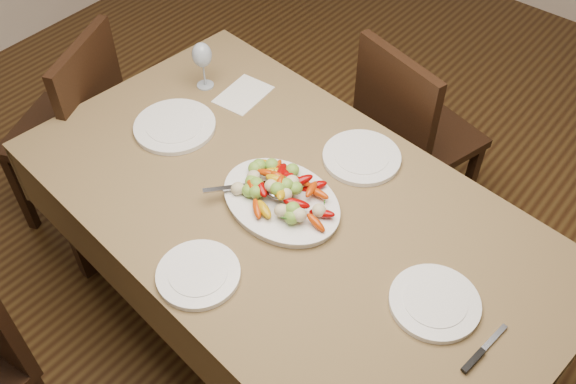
% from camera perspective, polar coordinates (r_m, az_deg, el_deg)
% --- Properties ---
extents(floor, '(6.00, 6.00, 0.00)m').
position_cam_1_polar(floor, '(2.71, -2.48, -11.16)').
color(floor, '#3B2712').
rests_on(floor, ground).
extents(dining_table, '(1.94, 1.22, 0.76)m').
position_cam_1_polar(dining_table, '(2.37, 0.00, -7.29)').
color(dining_table, brown).
rests_on(dining_table, ground).
extents(chair_far, '(0.52, 0.52, 0.95)m').
position_cam_1_polar(chair_far, '(2.80, 11.71, 4.99)').
color(chair_far, black).
rests_on(chair_far, ground).
extents(chair_left, '(0.55, 0.55, 0.95)m').
position_cam_1_polar(chair_left, '(2.92, -19.34, 5.07)').
color(chair_left, black).
rests_on(chair_left, ground).
extents(serving_platter, '(0.44, 0.35, 0.02)m').
position_cam_1_polar(serving_platter, '(2.07, -0.61, -0.92)').
color(serving_platter, white).
rests_on(serving_platter, dining_table).
extents(roasted_vegetables, '(0.36, 0.26, 0.09)m').
position_cam_1_polar(roasted_vegetables, '(2.03, -0.63, 0.16)').
color(roasted_vegetables, '#7C0302').
rests_on(roasted_vegetables, serving_platter).
extents(serving_spoon, '(0.26, 0.21, 0.03)m').
position_cam_1_polar(serving_spoon, '(2.06, -2.63, 0.19)').
color(serving_spoon, '#9EA0A8').
rests_on(serving_spoon, serving_platter).
extents(plate_left, '(0.30, 0.30, 0.02)m').
position_cam_1_polar(plate_left, '(2.37, -10.03, 5.76)').
color(plate_left, white).
rests_on(plate_left, dining_table).
extents(plate_right, '(0.26, 0.26, 0.02)m').
position_cam_1_polar(plate_right, '(1.88, 12.90, -9.57)').
color(plate_right, white).
rests_on(plate_right, dining_table).
extents(plate_far, '(0.27, 0.27, 0.02)m').
position_cam_1_polar(plate_far, '(2.23, 6.56, 3.07)').
color(plate_far, white).
rests_on(plate_far, dining_table).
extents(plate_near, '(0.25, 0.25, 0.02)m').
position_cam_1_polar(plate_near, '(1.91, -7.97, -7.27)').
color(plate_near, white).
rests_on(plate_near, dining_table).
extents(wine_glass, '(0.08, 0.08, 0.20)m').
position_cam_1_polar(wine_glass, '(2.50, -7.57, 11.21)').
color(wine_glass, '#8C99A5').
rests_on(wine_glass, dining_table).
extents(menu_card, '(0.17, 0.22, 0.00)m').
position_cam_1_polar(menu_card, '(2.50, -3.99, 8.64)').
color(menu_card, silver).
rests_on(menu_card, dining_table).
extents(table_knife, '(0.04, 0.20, 0.01)m').
position_cam_1_polar(table_knife, '(1.84, 16.90, -13.34)').
color(table_knife, '#9EA0A8').
rests_on(table_knife, dining_table).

